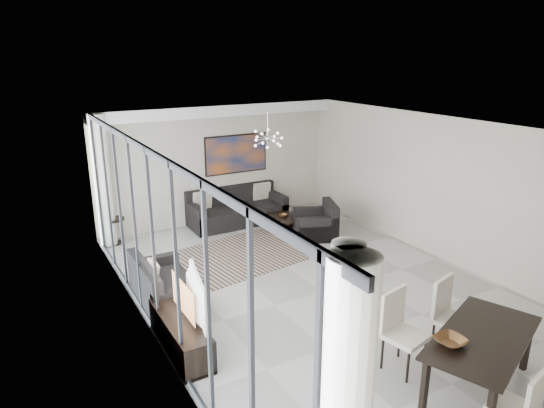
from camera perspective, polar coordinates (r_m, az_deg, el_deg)
room_shell at (r=8.49m, az=8.73°, el=-0.77°), size 6.00×9.00×2.90m
window_wall at (r=7.03m, az=-13.14°, el=-4.81°), size 0.37×8.95×2.90m
soffit at (r=11.62m, az=-6.24°, el=10.89°), size 5.98×0.40×0.26m
painting at (r=12.15m, az=-4.22°, el=5.88°), size 1.68×0.04×0.98m
chandelier at (r=10.21m, az=-0.50°, el=7.71°), size 0.66×0.66×0.71m
rug at (r=10.26m, az=-3.55°, el=-5.95°), size 2.96×2.43×0.01m
coffee_table at (r=11.60m, az=1.38°, el=-2.17°), size 0.94×0.94×0.33m
bowl_coffee at (r=11.52m, az=1.30°, el=-1.37°), size 0.22×0.22×0.07m
sofa_main at (r=12.07m, az=-4.17°, el=-0.87°), size 2.39×0.98×0.87m
loveseat at (r=8.49m, az=-12.60°, el=-9.67°), size 0.88×1.57×0.79m
armchair at (r=11.20m, az=5.27°, el=-2.46°), size 1.20×1.23×0.80m
side_table at (r=11.24m, az=-18.00°, el=-2.54°), size 0.43×0.43×0.59m
tv_console at (r=7.24m, az=-10.70°, el=-14.81°), size 0.44×1.57×0.49m
television at (r=6.96m, az=-9.57°, el=-10.72°), size 0.36×1.14×0.65m
dining_table at (r=6.67m, az=23.52°, el=-14.65°), size 2.08×1.55×0.78m
dining_chair_sw at (r=6.09m, az=27.40°, el=-20.19°), size 0.52×0.52×0.95m
dining_chair_nw at (r=6.81m, az=14.71°, el=-13.52°), size 0.60×0.60×1.10m
dining_chair_ne at (r=7.36m, az=20.05°, el=-11.64°), size 0.61×0.61×1.09m
bowl_dining at (r=6.29m, az=20.26°, el=-14.92°), size 0.37×0.37×0.09m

